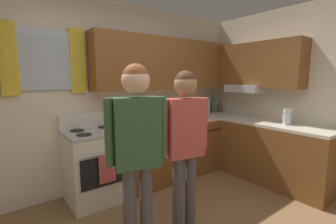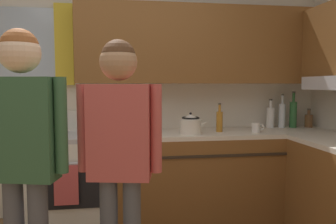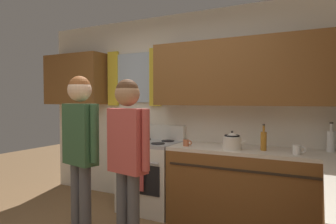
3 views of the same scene
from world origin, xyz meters
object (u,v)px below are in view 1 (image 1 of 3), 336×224
object	(u,v)px
bottle_tall_clear	(208,106)
bottle_wine_green	(213,105)
bottle_oil_amber	(184,112)
adult_in_plaid	(185,134)
mug_ceramic_white	(203,115)
water_pitcher	(287,117)
stovetop_kettle	(172,116)
adult_left	(137,140)
stove_oven	(97,164)
bottle_milk_white	(202,107)
cup_terracotta	(140,124)
bottle_squat_brown	(220,108)

from	to	relation	value
bottle_tall_clear	bottle_wine_green	world-z (taller)	bottle_wine_green
bottle_oil_amber	adult_in_plaid	world-z (taller)	adult_in_plaid
bottle_oil_amber	adult_in_plaid	distance (m)	1.50
mug_ceramic_white	water_pitcher	size ratio (longest dim) A/B	0.57
stovetop_kettle	adult_in_plaid	bearing A→B (deg)	-122.48
stovetop_kettle	adult_left	size ratio (longest dim) A/B	0.16
adult_left	bottle_wine_green	bearing A→B (deg)	29.43
stove_oven	bottle_milk_white	size ratio (longest dim) A/B	3.51
bottle_milk_white	cup_terracotta	world-z (taller)	bottle_milk_white
stove_oven	adult_in_plaid	xyz separation A→B (m)	(0.46, -1.18, 0.56)
bottle_oil_amber	adult_left	xyz separation A→B (m)	(-1.51, -1.16, 0.04)
mug_ceramic_white	stove_oven	bearing A→B (deg)	175.43
bottle_tall_clear	cup_terracotta	distance (m)	1.66
stovetop_kettle	adult_left	bearing A→B (deg)	-138.66
stovetop_kettle	bottle_squat_brown	bearing A→B (deg)	11.97
bottle_oil_amber	water_pitcher	xyz separation A→B (m)	(0.89, -1.20, 0.00)
bottle_squat_brown	mug_ceramic_white	world-z (taller)	bottle_squat_brown
water_pitcher	adult_left	xyz separation A→B (m)	(-2.40, 0.04, 0.04)
bottle_oil_amber	bottle_squat_brown	bearing A→B (deg)	9.93
bottle_squat_brown	stovetop_kettle	distance (m)	1.42
bottle_squat_brown	cup_terracotta	size ratio (longest dim) A/B	1.88
bottle_oil_amber	water_pitcher	bearing A→B (deg)	-53.25
stove_oven	bottle_tall_clear	bearing A→B (deg)	4.34
water_pitcher	bottle_milk_white	bearing A→B (deg)	99.94
bottle_tall_clear	mug_ceramic_white	distance (m)	0.54
stovetop_kettle	bottle_milk_white	bearing A→B (deg)	19.08
stove_oven	adult_in_plaid	world-z (taller)	adult_in_plaid
bottle_oil_amber	stovetop_kettle	size ratio (longest dim) A/B	1.04
bottle_tall_clear	stovetop_kettle	world-z (taller)	bottle_tall_clear
bottle_wine_green	stovetop_kettle	size ratio (longest dim) A/B	1.44
mug_ceramic_white	water_pitcher	xyz separation A→B (m)	(0.55, -1.10, 0.06)
mug_ceramic_white	bottle_wine_green	bearing A→B (deg)	28.23
bottle_tall_clear	water_pitcher	bearing A→B (deg)	-84.99
bottle_wine_green	water_pitcher	world-z (taller)	bottle_wine_green
bottle_oil_amber	adult_left	size ratio (longest dim) A/B	0.17
bottle_tall_clear	stovetop_kettle	bearing A→B (deg)	-163.75
adult_in_plaid	bottle_milk_white	bearing A→B (deg)	40.21
mug_ceramic_white	adult_left	size ratio (longest dim) A/B	0.08
adult_left	bottle_milk_white	bearing A→B (deg)	32.72
stove_oven	cup_terracotta	world-z (taller)	stove_oven
bottle_milk_white	bottle_oil_amber	bearing A→B (deg)	-160.71
stove_oven	bottle_oil_amber	xyz separation A→B (m)	(1.43, -0.04, 0.54)
bottle_wine_green	bottle_oil_amber	bearing A→B (deg)	-167.57
bottle_milk_white	bottle_squat_brown	xyz separation A→B (m)	(0.43, -0.04, -0.04)
adult_left	cup_terracotta	bearing A→B (deg)	58.34
bottle_wine_green	cup_terracotta	xyz separation A→B (m)	(-1.75, -0.30, -0.11)
cup_terracotta	mug_ceramic_white	bearing A→B (deg)	0.24
stovetop_kettle	water_pitcher	xyz separation A→B (m)	(1.21, -1.09, 0.02)
cup_terracotta	stovetop_kettle	distance (m)	0.55
cup_terracotta	bottle_milk_white	bearing A→B (deg)	12.34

